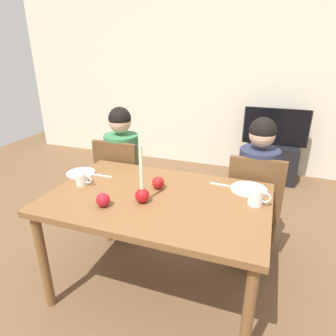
# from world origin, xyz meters

# --- Properties ---
(ground_plane) EXTENTS (7.68, 7.68, 0.00)m
(ground_plane) POSITION_xyz_m (0.00, 0.00, 0.00)
(ground_plane) COLOR brown
(back_wall) EXTENTS (6.40, 0.10, 2.60)m
(back_wall) POSITION_xyz_m (0.00, 2.60, 1.30)
(back_wall) COLOR beige
(back_wall) RESTS_ON ground
(dining_table) EXTENTS (1.40, 0.90, 0.75)m
(dining_table) POSITION_xyz_m (0.00, 0.00, 0.67)
(dining_table) COLOR brown
(dining_table) RESTS_ON ground
(chair_left) EXTENTS (0.40, 0.40, 0.90)m
(chair_left) POSITION_xyz_m (-0.59, 0.61, 0.51)
(chair_left) COLOR brown
(chair_left) RESTS_ON ground
(chair_right) EXTENTS (0.40, 0.40, 0.90)m
(chair_right) POSITION_xyz_m (0.57, 0.61, 0.51)
(chair_right) COLOR brown
(chair_right) RESTS_ON ground
(person_left_child) EXTENTS (0.30, 0.30, 1.17)m
(person_left_child) POSITION_xyz_m (-0.59, 0.64, 0.57)
(person_left_child) COLOR #33384C
(person_left_child) RESTS_ON ground
(person_right_child) EXTENTS (0.30, 0.30, 1.17)m
(person_right_child) POSITION_xyz_m (0.57, 0.64, 0.57)
(person_right_child) COLOR #33384C
(person_right_child) RESTS_ON ground
(tv_stand) EXTENTS (0.64, 0.40, 0.48)m
(tv_stand) POSITION_xyz_m (0.68, 2.30, 0.24)
(tv_stand) COLOR black
(tv_stand) RESTS_ON ground
(tv) EXTENTS (0.79, 0.05, 0.46)m
(tv) POSITION_xyz_m (0.68, 2.30, 0.71)
(tv) COLOR black
(tv) RESTS_ON tv_stand
(candle_centerpiece) EXTENTS (0.09, 0.09, 0.37)m
(candle_centerpiece) POSITION_xyz_m (-0.06, -0.10, 0.82)
(candle_centerpiece) COLOR red
(candle_centerpiece) RESTS_ON dining_table
(plate_left) EXTENTS (0.21, 0.21, 0.01)m
(plate_left) POSITION_xyz_m (-0.68, 0.15, 0.76)
(plate_left) COLOR white
(plate_left) RESTS_ON dining_table
(plate_right) EXTENTS (0.24, 0.24, 0.01)m
(plate_right) POSITION_xyz_m (0.54, 0.29, 0.76)
(plate_right) COLOR silver
(plate_right) RESTS_ON dining_table
(mug_left) EXTENTS (0.12, 0.08, 0.09)m
(mug_left) POSITION_xyz_m (-0.55, -0.01, 0.79)
(mug_left) COLOR silver
(mug_left) RESTS_ON dining_table
(mug_right) EXTENTS (0.13, 0.09, 0.10)m
(mug_right) POSITION_xyz_m (0.60, 0.10, 0.80)
(mug_right) COLOR white
(mug_right) RESTS_ON dining_table
(fork_left) EXTENTS (0.18, 0.02, 0.01)m
(fork_left) POSITION_xyz_m (-0.51, 0.16, 0.75)
(fork_left) COLOR silver
(fork_left) RESTS_ON dining_table
(fork_right) EXTENTS (0.18, 0.03, 0.01)m
(fork_right) POSITION_xyz_m (0.36, 0.30, 0.75)
(fork_right) COLOR silver
(fork_right) RESTS_ON dining_table
(apple_near_candle) EXTENTS (0.08, 0.08, 0.08)m
(apple_near_candle) POSITION_xyz_m (-0.04, 0.11, 0.79)
(apple_near_candle) COLOR red
(apple_near_candle) RESTS_ON dining_table
(apple_by_left_plate) EXTENTS (0.08, 0.08, 0.08)m
(apple_by_left_plate) POSITION_xyz_m (-0.26, -0.23, 0.79)
(apple_by_left_plate) COLOR #AD1722
(apple_by_left_plate) RESTS_ON dining_table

